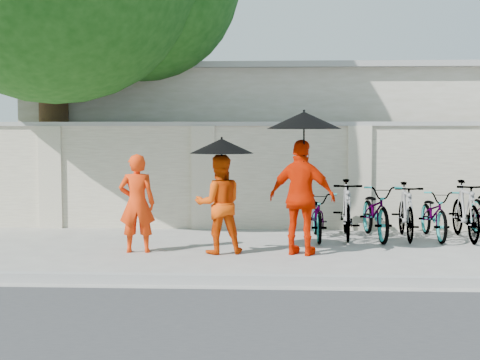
{
  "coord_description": "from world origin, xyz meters",
  "views": [
    {
      "loc": [
        0.34,
        -9.8,
        1.86
      ],
      "look_at": [
        -0.19,
        1.01,
        1.1
      ],
      "focal_mm": 50.0,
      "sensor_mm": 36.0,
      "label": 1
    }
  ],
  "objects": [
    {
      "name": "bike_1",
      "position": [
        1.65,
        2.01,
        0.52
      ],
      "size": [
        0.59,
        1.75,
        1.04
      ],
      "primitive_type": "imported",
      "rotation": [
        0.0,
        0.0,
        -0.06
      ],
      "color": "#A7A7AF",
      "rests_on": "ground"
    },
    {
      "name": "kerb",
      "position": [
        0.0,
        -1.7,
        0.06
      ],
      "size": [
        40.0,
        0.16,
        0.12
      ],
      "primitive_type": "cube",
      "color": "#969693",
      "rests_on": "ground"
    },
    {
      "name": "monk_center",
      "position": [
        -0.48,
        0.43,
        0.77
      ],
      "size": [
        0.85,
        0.73,
        1.53
      ],
      "primitive_type": "imported",
      "rotation": [
        0.0,
        0.0,
        3.36
      ],
      "color": "#E14306",
      "rests_on": "ground"
    },
    {
      "name": "parasol_center",
      "position": [
        -0.43,
        0.35,
        1.66
      ],
      "size": [
        0.98,
        0.98,
        0.91
      ],
      "color": "black",
      "rests_on": "ground"
    },
    {
      "name": "bike_2",
      "position": [
        2.16,
        1.99,
        0.49
      ],
      "size": [
        0.78,
        1.89,
        0.97
      ],
      "primitive_type": "imported",
      "rotation": [
        0.0,
        0.0,
        0.08
      ],
      "color": "#A7A7AF",
      "rests_on": "ground"
    },
    {
      "name": "bike_0",
      "position": [
        1.14,
        1.88,
        0.43
      ],
      "size": [
        0.57,
        1.63,
        0.86
      ],
      "primitive_type": "imported",
      "rotation": [
        0.0,
        0.0,
        -0.0
      ],
      "color": "#A7A7AF",
      "rests_on": "ground"
    },
    {
      "name": "monk_left",
      "position": [
        -1.77,
        0.45,
        0.77
      ],
      "size": [
        0.59,
        0.42,
        1.54
      ],
      "primitive_type": "imported",
      "rotation": [
        0.0,
        0.0,
        3.24
      ],
      "color": "#F33409",
      "rests_on": "ground"
    },
    {
      "name": "building_behind",
      "position": [
        2.0,
        7.0,
        1.6
      ],
      "size": [
        14.0,
        6.0,
        3.2
      ],
      "primitive_type": "cube",
      "color": "beige",
      "rests_on": "ground"
    },
    {
      "name": "compound_wall",
      "position": [
        1.0,
        3.2,
        1.0
      ],
      "size": [
        20.0,
        0.3,
        2.0
      ],
      "primitive_type": "cube",
      "color": "beige",
      "rests_on": "ground"
    },
    {
      "name": "parasol_right",
      "position": [
        0.81,
        0.27,
        2.05
      ],
      "size": [
        1.13,
        1.13,
        1.18
      ],
      "color": "black",
      "rests_on": "ground"
    },
    {
      "name": "bike_5",
      "position": [
        3.7,
        1.94,
        0.52
      ],
      "size": [
        0.52,
        1.73,
        1.04
      ],
      "primitive_type": "imported",
      "rotation": [
        0.0,
        0.0,
        -0.02
      ],
      "color": "#A7A7AF",
      "rests_on": "ground"
    },
    {
      "name": "monk_right",
      "position": [
        0.79,
        0.35,
        0.88
      ],
      "size": [
        1.12,
        0.77,
        1.76
      ],
      "primitive_type": "imported",
      "rotation": [
        0.0,
        0.0,
        2.78
      ],
      "color": "red",
      "rests_on": "ground"
    },
    {
      "name": "ground",
      "position": [
        0.0,
        0.0,
        0.0
      ],
      "size": [
        80.0,
        80.0,
        0.0
      ],
      "primitive_type": "plane",
      "color": "#A5A29A"
    },
    {
      "name": "bike_3",
      "position": [
        2.68,
        1.94,
        0.5
      ],
      "size": [
        0.56,
        1.68,
        1.0
      ],
      "primitive_type": "imported",
      "rotation": [
        0.0,
        0.0,
        -0.06
      ],
      "color": "#A7A7AF",
      "rests_on": "ground"
    },
    {
      "name": "bike_4",
      "position": [
        3.19,
        2.03,
        0.44
      ],
      "size": [
        0.61,
        1.68,
        0.88
      ],
      "primitive_type": "imported",
      "rotation": [
        0.0,
        0.0,
        0.02
      ],
      "color": "#A7A7AF",
      "rests_on": "ground"
    }
  ]
}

